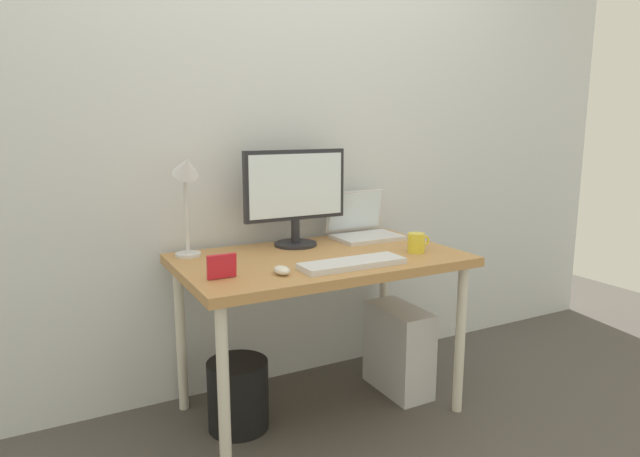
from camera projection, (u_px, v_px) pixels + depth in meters
ground_plane at (320, 409)px, 2.56m from camera, size 6.00×6.00×0.00m
back_wall at (279, 121)px, 2.68m from camera, size 4.40×0.04×2.60m
desk at (320, 271)px, 2.44m from camera, size 1.22×0.72×0.72m
monitor at (295, 192)px, 2.57m from camera, size 0.50×0.20×0.45m
laptop at (362, 226)px, 2.79m from camera, size 0.32×0.26×0.23m
desk_lamp at (187, 183)px, 2.33m from camera, size 0.11×0.16×0.45m
keyboard at (352, 263)px, 2.24m from camera, size 0.44×0.14×0.02m
mouse at (282, 270)px, 2.12m from camera, size 0.06×0.09×0.03m
coffee_mug at (417, 243)px, 2.48m from camera, size 0.11×0.08×0.09m
photo_frame at (222, 266)px, 2.06m from camera, size 0.11×0.02×0.09m
computer_tower at (398, 349)px, 2.71m from camera, size 0.18×0.36×0.42m
wastebasket at (238, 395)px, 2.38m from camera, size 0.26×0.26×0.30m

